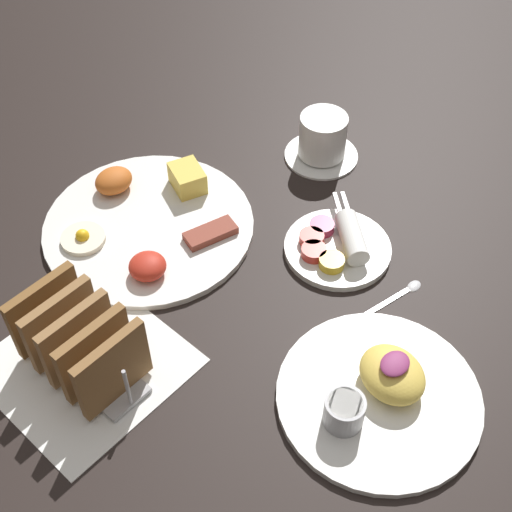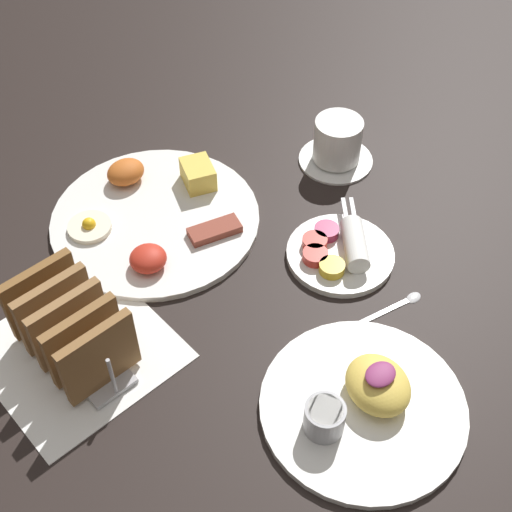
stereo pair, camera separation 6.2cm
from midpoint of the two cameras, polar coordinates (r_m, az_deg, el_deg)
ground_plane at (r=0.95m, az=-2.28°, el=-4.75°), size 3.00×3.00×0.00m
napkin_flat at (r=0.94m, az=-15.28°, el=-8.47°), size 0.22×0.22×0.00m
plate_breakfast at (r=1.07m, az=-10.29°, el=2.65°), size 0.31×0.31×0.05m
plate_condiments at (r=1.02m, az=4.81°, el=0.82°), size 0.16×0.15×0.04m
plate_foreground at (r=0.87m, az=7.77°, el=-10.84°), size 0.25×0.25×0.06m
toast_rack at (r=0.90m, az=-15.91°, el=-6.68°), size 0.10×0.18×0.10m
coffee_cup at (r=1.16m, az=3.80°, el=9.27°), size 0.12×0.12×0.08m
teaspoon at (r=0.98m, az=9.43°, el=-3.19°), size 0.13×0.04×0.01m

